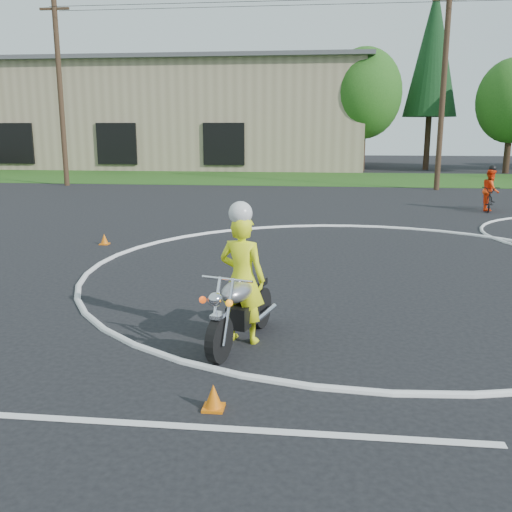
# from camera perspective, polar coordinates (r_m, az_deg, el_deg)

# --- Properties ---
(ground) EXTENTS (120.00, 120.00, 0.00)m
(ground) POSITION_cam_1_polar(r_m,az_deg,el_deg) (9.93, 11.49, -5.82)
(ground) COLOR black
(ground) RESTS_ON ground
(grass_strip) EXTENTS (120.00, 10.00, 0.02)m
(grass_strip) POSITION_cam_1_polar(r_m,az_deg,el_deg) (36.53, 8.03, 7.66)
(grass_strip) COLOR #1E4714
(grass_strip) RESTS_ON ground
(course_markings) EXTENTS (19.05, 19.05, 0.12)m
(course_markings) POSITION_cam_1_polar(r_m,az_deg,el_deg) (14.42, 18.70, -0.43)
(course_markings) COLOR silver
(course_markings) RESTS_ON ground
(primary_motorcycle) EXTENTS (0.95, 2.11, 1.13)m
(primary_motorcycle) POSITION_cam_1_polar(r_m,az_deg,el_deg) (8.31, -1.55, -5.25)
(primary_motorcycle) COLOR black
(primary_motorcycle) RESTS_ON ground
(rider_primary_grp) EXTENTS (0.79, 0.63, 2.10)m
(rider_primary_grp) POSITION_cam_1_polar(r_m,az_deg,el_deg) (8.31, -1.39, -1.92)
(rider_primary_grp) COLOR #ECF71A
(rider_primary_grp) RESTS_ON ground
(rider_second_grp) EXTENTS (1.10, 1.93, 1.76)m
(rider_second_grp) POSITION_cam_1_polar(r_m,az_deg,el_deg) (23.75, 22.38, 5.69)
(rider_second_grp) COLOR black
(rider_second_grp) RESTS_ON ground
(warehouse) EXTENTS (41.00, 17.00, 8.30)m
(warehouse) POSITION_cam_1_polar(r_m,az_deg,el_deg) (52.27, -12.89, 13.49)
(warehouse) COLOR tan
(warehouse) RESTS_ON ground
(utility_poles) EXTENTS (41.60, 1.12, 10.00)m
(utility_poles) POSITION_cam_1_polar(r_m,az_deg,el_deg) (31.03, 18.24, 15.90)
(utility_poles) COLOR #473321
(utility_poles) RESTS_ON ground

